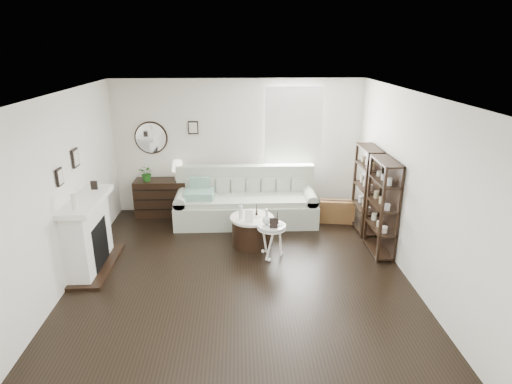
{
  "coord_description": "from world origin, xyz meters",
  "views": [
    {
      "loc": [
        -0.0,
        -5.77,
        3.34
      ],
      "look_at": [
        0.27,
        0.8,
        1.04
      ],
      "focal_mm": 30.0,
      "sensor_mm": 36.0,
      "label": 1
    }
  ],
  "objects_px": {
    "sofa": "(246,204)",
    "drum_table": "(252,230)",
    "dresser": "(164,197)",
    "pedestal_table": "(272,228)"
  },
  "relations": [
    {
      "from": "sofa",
      "to": "drum_table",
      "type": "distance_m",
      "value": 1.08
    },
    {
      "from": "dresser",
      "to": "drum_table",
      "type": "relative_size",
      "value": 1.48
    },
    {
      "from": "sofa",
      "to": "drum_table",
      "type": "xyz_separation_m",
      "value": [
        0.08,
        -1.07,
        -0.09
      ]
    },
    {
      "from": "sofa",
      "to": "pedestal_table",
      "type": "distance_m",
      "value": 1.59
    },
    {
      "from": "sofa",
      "to": "drum_table",
      "type": "bearing_deg",
      "value": -85.62
    },
    {
      "from": "drum_table",
      "to": "pedestal_table",
      "type": "xyz_separation_m",
      "value": [
        0.31,
        -0.46,
        0.25
      ]
    },
    {
      "from": "pedestal_table",
      "to": "dresser",
      "type": "bearing_deg",
      "value": 136.94
    },
    {
      "from": "sofa",
      "to": "pedestal_table",
      "type": "height_order",
      "value": "sofa"
    },
    {
      "from": "drum_table",
      "to": "pedestal_table",
      "type": "height_order",
      "value": "pedestal_table"
    },
    {
      "from": "sofa",
      "to": "pedestal_table",
      "type": "xyz_separation_m",
      "value": [
        0.39,
        -1.54,
        0.17
      ]
    }
  ]
}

